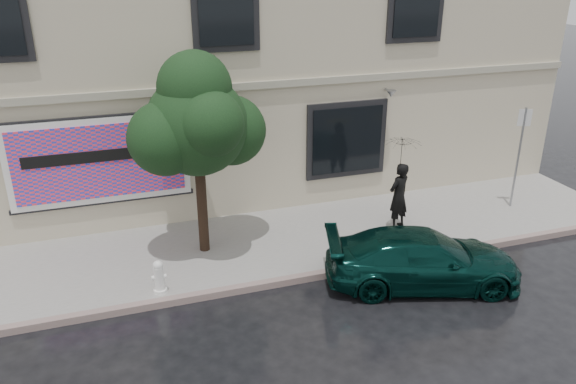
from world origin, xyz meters
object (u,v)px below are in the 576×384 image
object	(u,v)px
car	(423,259)
fire_hydrant	(159,277)
pedestrian	(399,196)
street_tree	(197,126)

from	to	relation	value
car	fire_hydrant	bearing A→B (deg)	94.48
car	fire_hydrant	size ratio (longest dim) A/B	5.65
pedestrian	fire_hydrant	size ratio (longest dim) A/B	2.38
street_tree	fire_hydrant	world-z (taller)	street_tree
fire_hydrant	street_tree	bearing A→B (deg)	54.83
pedestrian	street_tree	xyz separation A→B (m)	(-4.85, 0.38, 2.15)
fire_hydrant	car	bearing A→B (deg)	-9.29
car	fire_hydrant	world-z (taller)	car
street_tree	fire_hydrant	xyz separation A→B (m)	(-1.21, -1.53, -2.66)
pedestrian	fire_hydrant	world-z (taller)	pedestrian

